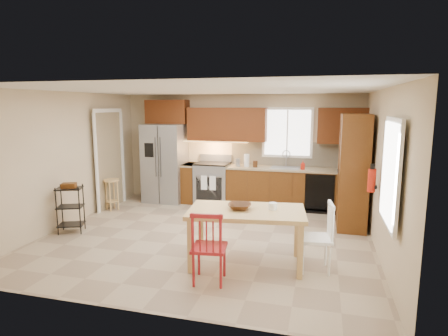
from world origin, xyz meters
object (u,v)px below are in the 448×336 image
range_stove (213,184)px  bar_stool (112,195)px  soap_bottle (303,165)px  chair_red (209,246)px  table_jar (273,208)px  dining_table (246,238)px  refrigerator (165,163)px  pantry (353,172)px  chair_white (315,237)px  fire_extinguisher (372,180)px  utility_cart (71,209)px  table_bowl (240,210)px

range_stove → bar_stool: size_ratio=1.36×
soap_bottle → chair_red: (-0.95, -3.70, -0.52)m
soap_bottle → table_jar: 2.96m
table_jar → dining_table: bearing=-164.1°
bar_stool → refrigerator: bearing=63.3°
pantry → table_jar: 2.38m
chair_white → soap_bottle: bearing=-0.8°
refrigerator → pantry: 4.23m
dining_table → chair_red: (-0.35, -0.65, 0.08)m
table_jar → bar_stool: bearing=152.7°
fire_extinguisher → utility_cart: (-5.05, -0.55, -0.68)m
refrigerator → range_stove: size_ratio=1.98×
dining_table → range_stove: bearing=107.1°
soap_bottle → utility_cart: size_ratio=0.22×
table_bowl → utility_cart: size_ratio=0.39×
chair_red → table_bowl: size_ratio=2.90×
range_stove → fire_extinguisher: (3.18, -2.04, 0.64)m
table_jar → bar_stool: 4.23m
dining_table → bar_stool: 3.94m
utility_cart → chair_red: bearing=-43.3°
dining_table → table_jar: (0.35, 0.10, 0.44)m
fire_extinguisher → table_jar: bearing=-144.6°
utility_cart → range_stove: bearing=32.8°
chair_white → table_jar: chair_white is taller
soap_bottle → fire_extinguisher: 2.27m
pantry → table_jar: pantry is taller
soap_bottle → table_jar: soap_bottle is taller
soap_bottle → dining_table: 3.16m
pantry → bar_stool: pantry is taller
table_bowl → table_jar: table_jar is taller
table_jar → fire_extinguisher: bearing=35.4°
fire_extinguisher → dining_table: bearing=-148.0°
range_stove → dining_table: (1.43, -3.13, -0.07)m
fire_extinguisher → dining_table: (-1.75, -1.10, -0.71)m
pantry → fire_extinguisher: (0.20, -1.05, 0.05)m
range_stove → table_bowl: (1.33, -3.13, 0.34)m
utility_cart → table_jar: bearing=-28.2°
chair_red → chair_white: size_ratio=1.00×
bar_stool → chair_white: bearing=-13.8°
refrigerator → table_jar: size_ratio=12.70×
chair_white → pantry: bearing=-23.4°
table_bowl → utility_cart: (-3.20, 0.54, -0.37)m
dining_table → utility_cart: (-3.30, 0.54, 0.03)m
bar_stool → utility_cart: 1.49m
refrigerator → bar_stool: 1.44m
fire_extinguisher → chair_white: fire_extinguisher is taller
dining_table → chair_red: 0.74m
fire_extinguisher → table_bowl: size_ratio=1.10×
soap_bottle → dining_table: soap_bottle is taller
chair_white → table_bowl: chair_white is taller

